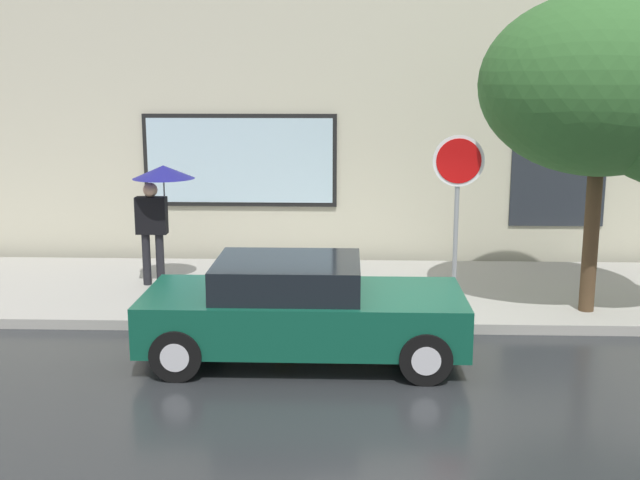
# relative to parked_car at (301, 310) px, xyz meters

# --- Properties ---
(ground_plane) EXTENTS (60.00, 60.00, 0.00)m
(ground_plane) POSITION_rel_parked_car_xyz_m (1.28, 0.07, -0.66)
(ground_plane) COLOR #282B2D
(sidewalk) EXTENTS (20.00, 4.00, 0.15)m
(sidewalk) POSITION_rel_parked_car_xyz_m (1.28, 3.07, -0.58)
(sidewalk) COLOR #A3A099
(sidewalk) RESTS_ON ground
(building_facade) EXTENTS (20.00, 0.67, 7.00)m
(building_facade) POSITION_rel_parked_car_xyz_m (1.26, 5.57, 2.82)
(building_facade) COLOR beige
(building_facade) RESTS_ON ground
(parked_car) EXTENTS (4.09, 1.82, 1.32)m
(parked_car) POSITION_rel_parked_car_xyz_m (0.00, 0.00, 0.00)
(parked_car) COLOR #0F4C38
(parked_car) RESTS_ON ground
(fire_hydrant) EXTENTS (0.30, 0.44, 0.73)m
(fire_hydrant) POSITION_rel_parked_car_xyz_m (-0.39, 2.00, -0.16)
(fire_hydrant) COLOR yellow
(fire_hydrant) RESTS_ON sidewalk
(pedestrian_with_umbrella) EXTENTS (1.03, 1.03, 2.04)m
(pedestrian_with_umbrella) POSITION_rel_parked_car_xyz_m (-2.54, 3.10, 1.11)
(pedestrian_with_umbrella) COLOR black
(pedestrian_with_umbrella) RESTS_ON sidewalk
(street_tree) EXTENTS (3.51, 2.98, 4.68)m
(street_tree) POSITION_rel_parked_car_xyz_m (4.37, 1.75, 2.75)
(street_tree) COLOR #4C3823
(street_tree) RESTS_ON sidewalk
(stop_sign) EXTENTS (0.76, 0.10, 2.64)m
(stop_sign) POSITION_rel_parked_car_xyz_m (2.21, 1.85, 1.35)
(stop_sign) COLOR gray
(stop_sign) RESTS_ON sidewalk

